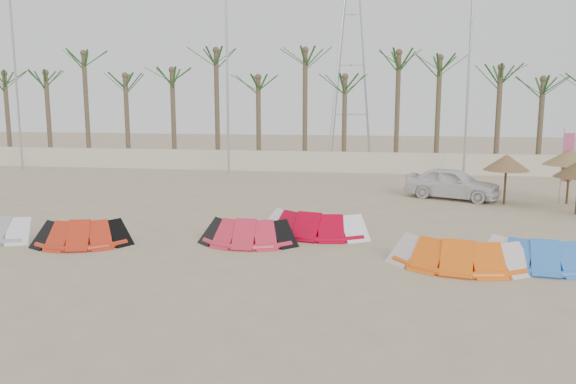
% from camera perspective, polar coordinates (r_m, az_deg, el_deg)
% --- Properties ---
extents(ground, '(120.00, 120.00, 0.00)m').
position_cam_1_polar(ground, '(14.45, -3.90, -8.92)').
color(ground, tan).
rests_on(ground, ground).
extents(boundary_wall, '(60.00, 0.30, 1.30)m').
position_cam_1_polar(boundary_wall, '(35.71, 4.16, 3.07)').
color(boundary_wall, beige).
rests_on(boundary_wall, ground).
extents(palm_line, '(52.00, 4.00, 7.70)m').
position_cam_1_polar(palm_line, '(36.99, 5.54, 12.26)').
color(palm_line, brown).
rests_on(palm_line, ground).
extents(lamp_a, '(1.25, 0.14, 11.00)m').
position_cam_1_polar(lamp_a, '(40.61, -25.86, 10.16)').
color(lamp_a, '#A5A8AD').
rests_on(lamp_a, ground).
extents(lamp_b, '(1.25, 0.14, 11.00)m').
position_cam_1_polar(lamp_b, '(34.61, -6.13, 11.33)').
color(lamp_b, '#A5A8AD').
rests_on(lamp_b, ground).
extents(lamp_c, '(1.25, 0.14, 11.00)m').
position_cam_1_polar(lamp_c, '(33.73, 17.93, 11.00)').
color(lamp_c, '#A5A8AD').
rests_on(lamp_c, ground).
extents(pylon, '(3.00, 3.00, 14.00)m').
position_cam_1_polar(pylon, '(41.66, 6.27, 3.03)').
color(pylon, '#A5A8AD').
rests_on(pylon, ground).
extents(kite_grey, '(3.55, 2.49, 0.90)m').
position_cam_1_polar(kite_grey, '(21.15, -27.11, -2.90)').
color(kite_grey, '#939AA1').
rests_on(kite_grey, ground).
extents(kite_red_left, '(3.25, 2.20, 0.90)m').
position_cam_1_polar(kite_red_left, '(18.93, -19.80, -3.76)').
color(kite_red_left, red).
rests_on(kite_red_left, ground).
extents(kite_red_mid, '(3.04, 1.56, 0.90)m').
position_cam_1_polar(kite_red_mid, '(18.03, -3.93, -3.85)').
color(kite_red_mid, red).
rests_on(kite_red_mid, ground).
extents(kite_red_right, '(3.88, 2.22, 0.90)m').
position_cam_1_polar(kite_red_right, '(19.18, 2.65, -3.03)').
color(kite_red_right, '#B9001D').
rests_on(kite_red_right, ground).
extents(kite_orange, '(3.83, 2.13, 0.90)m').
position_cam_1_polar(kite_orange, '(16.27, 16.80, -5.68)').
color(kite_orange, '#FC6210').
rests_on(kite_orange, ground).
extents(kite_blue, '(3.28, 1.83, 0.90)m').
position_cam_1_polar(kite_blue, '(16.96, 24.16, -5.51)').
color(kite_blue, blue).
rests_on(kite_blue, ground).
extents(parasol_left, '(1.96, 1.96, 2.20)m').
position_cam_1_polar(parasol_left, '(26.13, 21.31, 2.81)').
color(parasol_left, '#4C331E').
rests_on(parasol_left, ground).
extents(parasol_right, '(2.25, 2.25, 2.42)m').
position_cam_1_polar(parasol_right, '(27.38, 26.74, 3.18)').
color(parasol_right, '#4C331E').
rests_on(parasol_right, ground).
extents(flag_pink, '(0.45, 0.12, 3.29)m').
position_cam_1_polar(flag_pink, '(27.49, 26.42, 2.99)').
color(flag_pink, '#A5A8AD').
rests_on(flag_pink, ground).
extents(car, '(4.59, 3.31, 1.45)m').
position_cam_1_polar(car, '(27.01, 16.38, 0.86)').
color(car, silver).
rests_on(car, ground).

